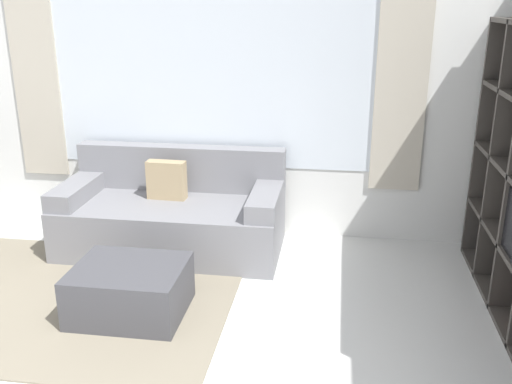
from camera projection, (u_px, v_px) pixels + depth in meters
The scene contains 4 objects.
wall_back at pixel (212, 89), 5.16m from camera, with size 6.64×0.11×2.70m.
area_rug at pixel (38, 296), 4.29m from camera, with size 2.94×1.93×0.01m, color gray.
couch_main at pixel (173, 215), 5.06m from camera, with size 1.92×0.93×0.86m.
ottoman at pixel (130, 291), 4.01m from camera, with size 0.77×0.64×0.37m.
Camera 1 is at (1.16, -2.12, 2.13)m, focal length 40.00 mm.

